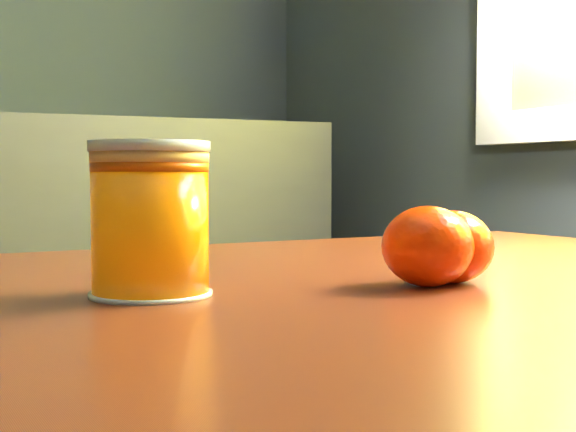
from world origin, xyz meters
name	(u,v)px	position (x,y,z in m)	size (l,w,h in m)	color
table	(313,422)	(0.94, 0.02, 0.62)	(0.98, 0.71, 0.71)	maroon
juice_glass	(150,220)	(0.83, 0.03, 0.76)	(0.07, 0.07, 0.09)	#DD6704
orange_front	(428,246)	(1.00, -0.01, 0.74)	(0.06, 0.06, 0.05)	#FF3705
orange_back	(452,247)	(1.03, -0.01, 0.73)	(0.06, 0.06, 0.05)	#FF3705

